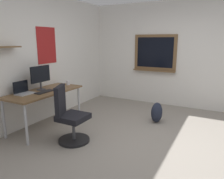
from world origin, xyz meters
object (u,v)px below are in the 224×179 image
Objects in this scene: keyboard at (44,92)px; coffee_mug at (68,83)px; laptop at (23,91)px; monitor_primary at (40,76)px; office_chair at (69,118)px; desk at (44,94)px; backpack at (157,112)px; computer_mouse at (55,88)px.

coffee_mug is (0.73, 0.05, 0.04)m from keyboard.
monitor_primary is (0.38, -0.05, 0.22)m from laptop.
desk is at bearing 71.85° from office_chair.
backpack is (0.62, -1.78, -0.56)m from coffee_mug.
coffee_mug is 1.97m from backpack.
backpack is at bearing -33.63° from office_chair.
keyboard is at bearing -42.17° from laptop.
laptop reaches higher than keyboard.
laptop is at bearing 129.39° from backpack.
desk is 0.39m from laptop.
desk is 1.59× the size of office_chair.
laptop reaches higher than backpack.
office_chair reaches higher than backpack.
coffee_mug is at bearing -2.90° from desk.
computer_mouse is at bearing -48.87° from monitor_primary.
office_chair is 1.11m from monitor_primary.
office_chair is at bearing -104.55° from keyboard.
desk is 3.25× the size of monitor_primary.
computer_mouse is 1.13× the size of coffee_mug.
coffee_mug reaches higher than keyboard.
computer_mouse is (0.28, -0.00, 0.01)m from keyboard.
office_chair is 10.33× the size of coffee_mug.
coffee_mug is (0.62, -0.14, -0.22)m from monitor_primary.
laptop is at bearing 156.27° from computer_mouse.
laptop is 0.44m from monitor_primary.
office_chair is 2.29× the size of backpack.
monitor_primary reaches higher than keyboard.
office_chair is at bearing -108.15° from desk.
laptop is at bearing 137.83° from keyboard.
desk is 0.87m from office_chair.
keyboard is (0.18, 0.71, 0.33)m from office_chair.
backpack is at bearing -50.61° from laptop.
coffee_mug reaches higher than computer_mouse.
office_chair is at bearing -123.25° from computer_mouse.
laptop reaches higher than desk.
desk is at bearing 47.78° from keyboard.
computer_mouse is at bearing -173.66° from coffee_mug.
coffee_mug is at bearing 6.34° from computer_mouse.
computer_mouse reaches higher than keyboard.
keyboard reaches higher than backpack.
office_chair is (-0.26, -0.79, -0.25)m from desk.
coffee_mug is (0.65, -0.03, 0.11)m from desk.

